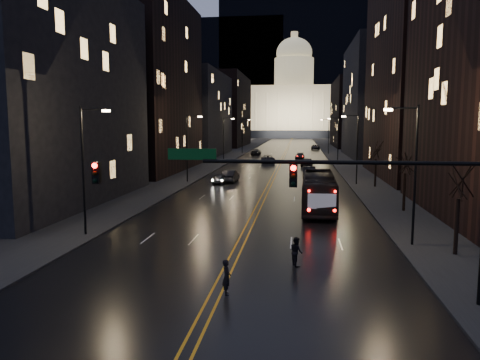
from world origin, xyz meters
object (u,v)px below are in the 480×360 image
(pedestrian_a, at_px, (227,277))
(pedestrian_b, at_px, (296,251))
(receding_car_a, at_px, (309,172))
(oncoming_car_b, at_px, (230,176))
(oncoming_car_a, at_px, (220,179))
(bus, at_px, (319,192))
(traffic_signal, at_px, (349,188))

(pedestrian_a, relative_size, pedestrian_b, 1.02)
(receding_car_a, xyz_separation_m, pedestrian_b, (-1.54, -42.57, 0.01))
(oncoming_car_b, xyz_separation_m, receding_car_a, (10.65, 6.11, 0.01))
(receding_car_a, height_order, pedestrian_b, pedestrian_b)
(oncoming_car_b, bearing_deg, pedestrian_b, 106.99)
(oncoming_car_a, height_order, pedestrian_a, pedestrian_a)
(bus, bearing_deg, pedestrian_b, -94.94)
(pedestrian_b, bearing_deg, bus, -29.10)
(traffic_signal, relative_size, pedestrian_a, 10.37)
(oncoming_car_a, height_order, pedestrian_b, pedestrian_b)
(bus, relative_size, oncoming_car_a, 3.07)
(oncoming_car_b, height_order, receding_car_a, receding_car_a)
(traffic_signal, distance_m, pedestrian_b, 6.96)
(bus, height_order, oncoming_car_a, bus)
(receding_car_a, distance_m, pedestrian_a, 47.63)
(bus, height_order, oncoming_car_b, bus)
(traffic_signal, bearing_deg, oncoming_car_a, 107.47)
(bus, height_order, pedestrian_a, bus)
(oncoming_car_a, relative_size, receding_car_a, 0.80)
(oncoming_car_a, height_order, receding_car_a, receding_car_a)
(receding_car_a, bearing_deg, bus, -87.22)
(traffic_signal, xyz_separation_m, pedestrian_a, (-5.39, 0.18, -4.27))
(pedestrian_a, xyz_separation_m, pedestrian_b, (3.16, 4.83, -0.01))
(receding_car_a, distance_m, pedestrian_b, 42.60)
(traffic_signal, height_order, oncoming_car_a, traffic_signal)
(bus, distance_m, oncoming_car_b, 22.20)
(oncoming_car_a, bearing_deg, oncoming_car_b, -111.53)
(bus, bearing_deg, traffic_signal, -87.77)
(oncoming_car_a, distance_m, pedestrian_b, 35.80)
(oncoming_car_a, xyz_separation_m, pedestrian_a, (6.99, -39.16, 0.16))
(bus, bearing_deg, oncoming_car_b, 121.03)
(receding_car_a, bearing_deg, oncoming_car_b, -148.18)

